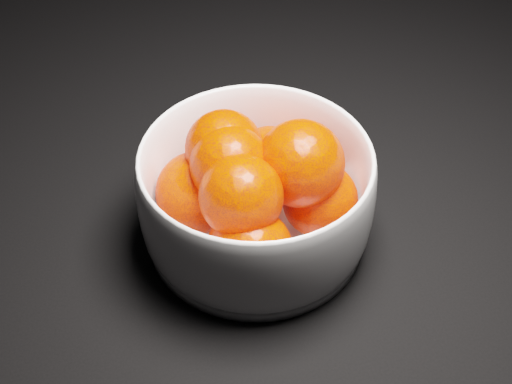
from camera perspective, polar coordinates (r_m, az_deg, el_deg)
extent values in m
cube|color=black|center=(0.89, 11.24, 11.52)|extent=(3.00, 3.00, 0.00)
cylinder|color=white|center=(0.63, 0.00, -3.15)|extent=(0.19, 0.19, 0.01)
sphere|color=#F52600|center=(0.64, 1.08, 2.54)|extent=(0.06, 0.06, 0.06)
sphere|color=#F52600|center=(0.61, -4.72, -0.04)|extent=(0.07, 0.07, 0.07)
sphere|color=#F52600|center=(0.56, -0.54, -4.75)|extent=(0.07, 0.07, 0.07)
sphere|color=#F52600|center=(0.61, 5.14, -0.62)|extent=(0.06, 0.06, 0.06)
sphere|color=#F52600|center=(0.59, -2.57, 3.50)|extent=(0.07, 0.07, 0.07)
sphere|color=#F52600|center=(0.55, -1.20, -0.35)|extent=(0.07, 0.07, 0.07)
sphere|color=#F52600|center=(0.58, 3.57, 2.30)|extent=(0.07, 0.07, 0.07)
sphere|color=#F52600|center=(0.58, -2.10, 2.21)|extent=(0.07, 0.07, 0.07)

